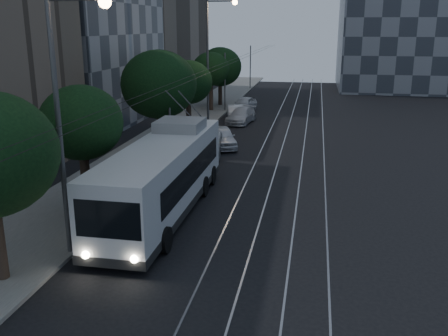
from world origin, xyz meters
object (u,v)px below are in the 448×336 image
at_px(car_white_d, 244,104).
at_px(pickup_silver, 202,143).
at_px(streetlamp_far, 212,51).
at_px(car_white_a, 222,137).
at_px(trolleybus, 164,176).
at_px(car_white_b, 241,116).
at_px(streetlamp_near, 67,103).
at_px(car_white_c, 235,113).

bearing_deg(car_white_d, pickup_silver, -80.18).
bearing_deg(streetlamp_far, car_white_a, -73.20).
distance_m(trolleybus, pickup_silver, 11.22).
height_order(trolleybus, car_white_b, trolleybus).
relative_size(pickup_silver, car_white_d, 1.43).
height_order(trolleybus, streetlamp_near, streetlamp_near).
bearing_deg(pickup_silver, trolleybus, -92.15).
bearing_deg(trolleybus, car_white_a, 89.67).
bearing_deg(streetlamp_near, car_white_c, 87.50).
relative_size(trolleybus, car_white_d, 3.07).
relative_size(trolleybus, car_white_b, 2.80).
bearing_deg(car_white_b, pickup_silver, -86.25).
bearing_deg(car_white_a, car_white_d, 72.86).
bearing_deg(car_white_b, car_white_c, 123.64).
bearing_deg(car_white_d, car_white_c, -80.54).
height_order(streetlamp_near, streetlamp_far, streetlamp_far).
bearing_deg(car_white_d, streetlamp_near, -81.65).
distance_m(car_white_d, streetlamp_far, 11.23).
bearing_deg(trolleybus, streetlamp_far, 95.73).
bearing_deg(pickup_silver, car_white_b, 79.55).
distance_m(trolleybus, streetlamp_far, 21.13).
distance_m(pickup_silver, streetlamp_near, 17.09).
distance_m(car_white_b, car_white_d, 6.78).
relative_size(car_white_d, streetlamp_far, 0.39).
relative_size(car_white_b, streetlamp_near, 0.48).
distance_m(car_white_b, streetlamp_far, 6.82).
bearing_deg(streetlamp_near, pickup_silver, 85.98).
height_order(car_white_b, car_white_c, car_white_b).
xyz_separation_m(trolleybus, streetlamp_far, (-1.87, 20.50, 4.76)).
height_order(car_white_b, streetlamp_far, streetlamp_far).
bearing_deg(car_white_c, streetlamp_near, -104.91).
bearing_deg(car_white_d, car_white_b, -73.66).
bearing_deg(car_white_d, trolleybus, -78.44).
height_order(trolleybus, pickup_silver, trolleybus).
bearing_deg(car_white_a, trolleybus, -110.33).
bearing_deg(streetlamp_far, streetlamp_near, -90.03).
xyz_separation_m(trolleybus, streetlamp_near, (-1.89, -5.12, 4.14)).
xyz_separation_m(car_white_a, car_white_b, (0.00, 9.60, -0.07)).
xyz_separation_m(car_white_c, streetlamp_far, (-1.30, -4.37, 5.91)).
relative_size(pickup_silver, car_white_b, 1.30).
xyz_separation_m(trolleybus, car_white_a, (0.20, 13.63, -1.06)).
xyz_separation_m(car_white_b, car_white_d, (-0.67, 6.75, 0.05)).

